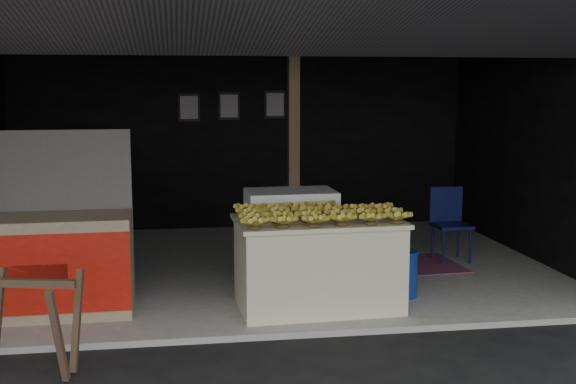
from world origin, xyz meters
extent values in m
plane|color=black|center=(0.00, 0.00, 0.00)|extent=(80.00, 80.00, 0.00)
cube|color=gray|center=(0.00, 2.50, 0.03)|extent=(7.00, 5.00, 0.06)
cube|color=black|center=(0.00, 5.00, 1.51)|extent=(7.00, 0.15, 2.90)
cube|color=black|center=(3.50, 2.50, 1.51)|extent=(0.15, 5.00, 2.90)
cube|color=#232326|center=(0.00, 2.50, 2.96)|extent=(7.20, 5.20, 0.12)
cube|color=#232326|center=(0.00, -0.95, 2.73)|extent=(7.40, 2.47, 0.48)
cube|color=#513828|center=(0.30, 1.90, 1.49)|extent=(0.12, 0.12, 2.85)
cube|color=beige|center=(0.35, 0.71, 0.48)|extent=(1.58, 0.99, 0.84)
cube|color=beige|center=(0.35, 0.71, 0.92)|extent=(1.65, 1.05, 0.04)
cube|color=white|center=(0.20, 1.51, 0.59)|extent=(0.97, 0.66, 1.06)
cube|color=navy|center=(0.20, 1.19, 0.64)|extent=(0.74, 0.03, 0.32)
cube|color=#B21414|center=(0.20, 1.19, 0.27)|extent=(0.48, 0.03, 0.11)
cube|color=#998466|center=(-2.30, 0.92, 0.54)|extent=(1.70, 0.76, 0.95)
cube|color=red|center=(-2.30, 0.54, 0.54)|extent=(1.69, 0.04, 0.74)
cube|color=white|center=(-2.30, 0.53, 0.54)|extent=(0.58, 0.02, 0.19)
cube|color=#19294B|center=(-2.30, 1.24, 1.41)|extent=(1.69, 0.07, 0.79)
cube|color=#513828|center=(-1.89, -0.78, 0.40)|extent=(0.11, 0.30, 0.78)
cube|color=#513828|center=(-1.81, -0.41, 0.40)|extent=(0.11, 0.30, 0.78)
cube|color=#513828|center=(-2.16, -0.52, 0.75)|extent=(0.79, 0.23, 0.06)
cylinder|color=navy|center=(1.29, 0.94, 0.29)|extent=(0.31, 0.31, 0.46)
cylinder|color=#0B103D|center=(2.19, 2.14, 0.28)|extent=(0.03, 0.03, 0.45)
cylinder|color=#0B103D|center=(2.54, 2.16, 0.28)|extent=(0.03, 0.03, 0.45)
cylinder|color=#0B103D|center=(2.18, 2.49, 0.28)|extent=(0.03, 0.03, 0.45)
cylinder|color=#0B103D|center=(2.53, 2.51, 0.28)|extent=(0.03, 0.03, 0.45)
cube|color=#0B103D|center=(2.36, 2.32, 0.51)|extent=(0.45, 0.45, 0.04)
cube|color=#0B103D|center=(2.35, 2.52, 0.74)|extent=(0.43, 0.06, 0.46)
cube|color=#6B1749|center=(1.63, 2.17, 0.07)|extent=(1.57, 1.11, 0.01)
cube|color=black|center=(-0.80, 4.90, 1.91)|extent=(0.32, 0.03, 0.42)
cube|color=#4C4C59|center=(-0.80, 4.88, 1.91)|extent=(0.26, 0.02, 0.34)
cube|color=black|center=(-0.20, 4.90, 1.93)|extent=(0.32, 0.03, 0.42)
cube|color=#4C4C59|center=(-0.20, 4.88, 1.93)|extent=(0.26, 0.02, 0.34)
cube|color=black|center=(0.50, 4.90, 1.95)|extent=(0.32, 0.03, 0.42)
cube|color=#4C4C59|center=(0.50, 4.88, 1.95)|extent=(0.26, 0.02, 0.34)
camera|label=1|loc=(-1.00, -6.07, 2.23)|focal=45.00mm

